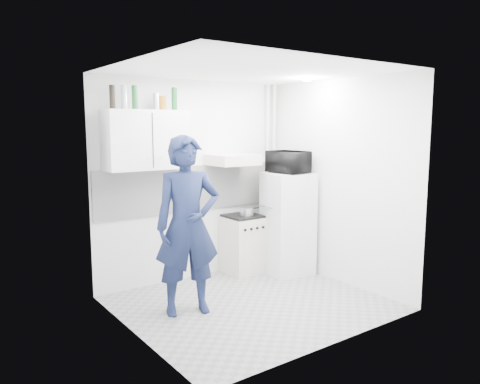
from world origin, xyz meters
TOP-DOWN VIEW (x-y plane):
  - floor at (0.00, 0.00)m, footprint 2.80×2.80m
  - ceiling at (0.00, 0.00)m, footprint 2.80×2.80m
  - wall_back at (0.00, 1.25)m, footprint 2.80×0.00m
  - wall_left at (-1.40, 0.00)m, footprint 0.00×2.60m
  - wall_right at (1.40, 0.00)m, footprint 0.00×2.60m
  - person at (-0.70, 0.21)m, footprint 0.80×0.64m
  - stove at (0.62, 1.00)m, footprint 0.49×0.49m
  - fridge at (1.10, 0.63)m, footprint 0.66×0.66m
  - stove_top at (0.62, 1.00)m, footprint 0.47×0.47m
  - saucepan at (0.65, 0.96)m, footprint 0.19×0.19m
  - microwave at (1.10, 0.63)m, footprint 0.56×0.40m
  - bottle_a at (-1.15, 1.07)m, footprint 0.06×0.06m
  - bottle_b at (-1.01, 1.07)m, footprint 0.07×0.07m
  - bottle_c at (-0.88, 1.07)m, footprint 0.07×0.07m
  - canister_a at (-0.61, 1.07)m, footprint 0.08×0.08m
  - canister_b at (-0.53, 1.07)m, footprint 0.09×0.09m
  - bottle_e at (-0.37, 1.07)m, footprint 0.07×0.07m
  - upper_cabinet at (-0.75, 1.07)m, footprint 1.00×0.35m
  - range_hood at (0.45, 1.00)m, footprint 0.60×0.50m
  - backsplash at (0.00, 1.24)m, footprint 2.74×0.03m
  - pipe_a at (1.30, 1.17)m, footprint 0.05×0.05m
  - pipe_b at (1.18, 1.17)m, footprint 0.04×0.04m
  - ceiling_spot_fixture at (1.00, 0.20)m, footprint 0.10×0.10m

SIDE VIEW (x-z plane):
  - floor at x=0.00m, z-range 0.00..0.00m
  - stove at x=0.62m, z-range 0.00..0.78m
  - fridge at x=1.10m, z-range 0.00..1.39m
  - stove_top at x=0.62m, z-range 0.78..0.81m
  - saucepan at x=0.65m, z-range 0.81..0.91m
  - person at x=-0.70m, z-range 0.00..1.92m
  - backsplash at x=0.00m, z-range 0.90..1.50m
  - wall_left at x=-1.40m, z-range 0.00..2.60m
  - wall_right at x=1.40m, z-range 0.00..2.60m
  - pipe_a at x=1.30m, z-range 0.00..2.60m
  - pipe_b at x=1.18m, z-range 0.00..2.60m
  - wall_back at x=0.00m, z-range -0.10..2.70m
  - microwave at x=1.10m, z-range 1.39..1.68m
  - range_hood at x=0.45m, z-range 1.50..1.64m
  - upper_cabinet at x=-0.75m, z-range 1.50..2.20m
  - canister_b at x=-0.53m, z-range 2.20..2.37m
  - canister_a at x=-0.61m, z-range 2.20..2.40m
  - bottle_a at x=-1.15m, z-range 2.20..2.47m
  - bottle_b at x=-1.01m, z-range 2.20..2.47m
  - bottle_c at x=-0.88m, z-range 2.20..2.48m
  - bottle_e at x=-0.37m, z-range 2.20..2.48m
  - ceiling_spot_fixture at x=1.00m, z-range 2.56..2.58m
  - ceiling at x=0.00m, z-range 2.60..2.60m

